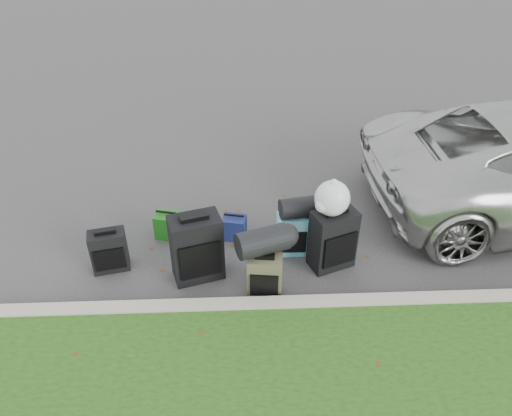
{
  "coord_description": "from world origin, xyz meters",
  "views": [
    {
      "loc": [
        -0.31,
        -4.82,
        4.05
      ],
      "look_at": [
        -0.1,
        0.2,
        0.55
      ],
      "focal_mm": 35.0,
      "sensor_mm": 36.0,
      "label": 1
    }
  ],
  "objects_px": {
    "suitcase_small_black": "(109,251)",
    "tote_green": "(168,225)",
    "suitcase_large_black_right": "(333,239)",
    "suitcase_large_black_left": "(197,248)",
    "suitcase_olive": "(265,276)",
    "tote_navy": "(234,228)",
    "suitcase_teal": "(292,234)"
  },
  "relations": [
    {
      "from": "suitcase_small_black",
      "to": "suitcase_teal",
      "type": "distance_m",
      "value": 2.21
    },
    {
      "from": "tote_green",
      "to": "suitcase_large_black_right",
      "type": "bearing_deg",
      "value": -4.5
    },
    {
      "from": "suitcase_olive",
      "to": "suitcase_teal",
      "type": "height_order",
      "value": "suitcase_teal"
    },
    {
      "from": "suitcase_teal",
      "to": "tote_green",
      "type": "distance_m",
      "value": 1.63
    },
    {
      "from": "suitcase_small_black",
      "to": "suitcase_large_black_left",
      "type": "relative_size",
      "value": 0.64
    },
    {
      "from": "suitcase_large_black_right",
      "to": "tote_navy",
      "type": "relative_size",
      "value": 2.46
    },
    {
      "from": "suitcase_olive",
      "to": "tote_green",
      "type": "distance_m",
      "value": 1.64
    },
    {
      "from": "suitcase_large_black_left",
      "to": "suitcase_large_black_right",
      "type": "relative_size",
      "value": 1.08
    },
    {
      "from": "suitcase_olive",
      "to": "tote_green",
      "type": "xyz_separation_m",
      "value": [
        -1.2,
        1.11,
        -0.09
      ]
    },
    {
      "from": "suitcase_small_black",
      "to": "suitcase_large_black_right",
      "type": "distance_m",
      "value": 2.65
    },
    {
      "from": "suitcase_small_black",
      "to": "suitcase_teal",
      "type": "relative_size",
      "value": 0.97
    },
    {
      "from": "suitcase_teal",
      "to": "tote_navy",
      "type": "distance_m",
      "value": 0.79
    },
    {
      "from": "suitcase_large_black_left",
      "to": "tote_green",
      "type": "xyz_separation_m",
      "value": [
        -0.43,
        0.77,
        -0.24
      ]
    },
    {
      "from": "suitcase_small_black",
      "to": "suitcase_large_black_right",
      "type": "bearing_deg",
      "value": -13.26
    },
    {
      "from": "suitcase_small_black",
      "to": "suitcase_olive",
      "type": "distance_m",
      "value": 1.88
    },
    {
      "from": "suitcase_teal",
      "to": "suitcase_large_black_right",
      "type": "distance_m",
      "value": 0.53
    },
    {
      "from": "suitcase_small_black",
      "to": "tote_navy",
      "type": "relative_size",
      "value": 1.7
    },
    {
      "from": "suitcase_olive",
      "to": "suitcase_large_black_right",
      "type": "relative_size",
      "value": 0.68
    },
    {
      "from": "suitcase_olive",
      "to": "suitcase_small_black",
      "type": "bearing_deg",
      "value": 171.2
    },
    {
      "from": "suitcase_large_black_left",
      "to": "tote_navy",
      "type": "distance_m",
      "value": 0.87
    },
    {
      "from": "suitcase_large_black_right",
      "to": "suitcase_teal",
      "type": "bearing_deg",
      "value": 128.23
    },
    {
      "from": "suitcase_olive",
      "to": "tote_navy",
      "type": "xyz_separation_m",
      "value": [
        -0.34,
        1.04,
        -0.11
      ]
    },
    {
      "from": "suitcase_small_black",
      "to": "suitcase_teal",
      "type": "bearing_deg",
      "value": -6.7
    },
    {
      "from": "tote_green",
      "to": "tote_navy",
      "type": "xyz_separation_m",
      "value": [
        0.87,
        -0.07,
        -0.01
      ]
    },
    {
      "from": "tote_green",
      "to": "suitcase_olive",
      "type": "bearing_deg",
      "value": -29.49
    },
    {
      "from": "suitcase_olive",
      "to": "suitcase_large_black_right",
      "type": "distance_m",
      "value": 0.95
    },
    {
      "from": "suitcase_large_black_right",
      "to": "tote_green",
      "type": "xyz_separation_m",
      "value": [
        -2.03,
        0.65,
        -0.21
      ]
    },
    {
      "from": "suitcase_teal",
      "to": "suitcase_large_black_left",
      "type": "bearing_deg",
      "value": -160.75
    },
    {
      "from": "suitcase_small_black",
      "to": "tote_green",
      "type": "distance_m",
      "value": 0.87
    },
    {
      "from": "suitcase_large_black_right",
      "to": "tote_green",
      "type": "relative_size",
      "value": 2.28
    },
    {
      "from": "suitcase_teal",
      "to": "suitcase_large_black_right",
      "type": "height_order",
      "value": "suitcase_large_black_right"
    },
    {
      "from": "suitcase_large_black_left",
      "to": "suitcase_olive",
      "type": "bearing_deg",
      "value": -39.89
    }
  ]
}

